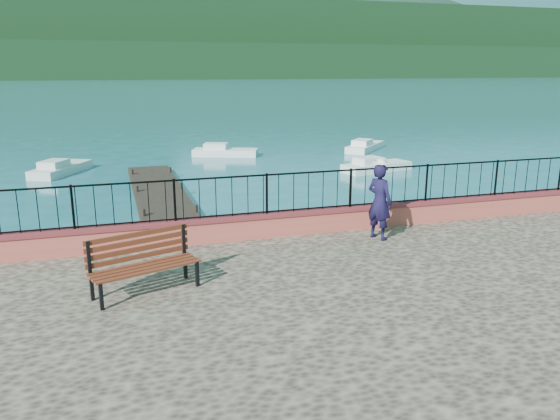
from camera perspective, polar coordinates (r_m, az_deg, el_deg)
ground at (r=10.77m, az=5.94°, el=-14.34°), size 2000.00×2000.00×0.00m
parapet at (r=13.42m, az=-0.14°, el=-1.45°), size 28.00×0.46×0.58m
railing at (r=13.23m, az=-0.14°, el=1.74°), size 27.00×0.05×0.95m
dock at (r=21.30m, az=-12.01°, el=0.53°), size 2.00×16.00×0.30m
far_forest at (r=308.66m, az=-17.34°, el=14.60°), size 900.00×60.00×18.00m
foothills at (r=369.02m, az=-17.61°, el=16.49°), size 900.00×120.00×44.00m
companion_hill at (r=611.11m, az=4.13°, el=14.01°), size 448.00×384.00×180.00m
park_bench at (r=10.33m, az=-13.92°, el=-6.68°), size 2.08×1.23×1.10m
person at (r=13.21m, az=10.36°, el=0.87°), size 0.68×0.79×1.84m
hat at (r=13.01m, az=10.56°, el=5.07°), size 0.44×0.44×0.12m
boat_2 at (r=29.03m, az=10.08°, el=4.82°), size 4.01×2.16×0.80m
boat_3 at (r=30.04m, az=-21.92°, el=4.31°), size 3.00×4.19×0.80m
boat_4 at (r=33.81m, az=-5.74°, el=6.32°), size 4.11×2.65×0.80m
boat_5 at (r=36.46m, az=8.91°, el=6.81°), size 3.92×3.98×0.80m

